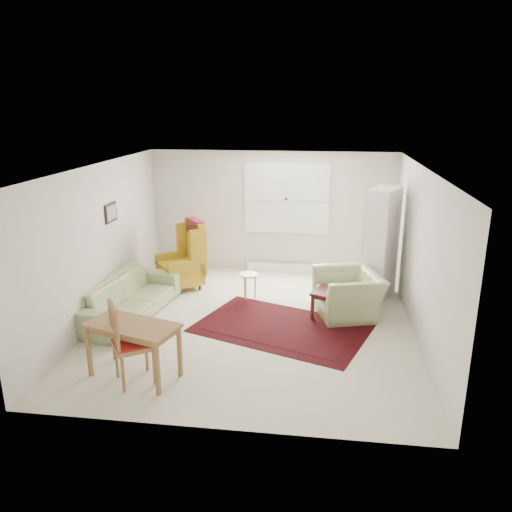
# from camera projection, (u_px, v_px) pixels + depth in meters

# --- Properties ---
(room) EXTENTS (5.04, 5.54, 2.51)m
(room) POSITION_uv_depth(u_px,v_px,m) (256.00, 245.00, 7.86)
(room) COLOR beige
(room) RESTS_ON ground
(rug) EXTENTS (3.02, 2.47, 0.03)m
(rug) POSITION_uv_depth(u_px,v_px,m) (282.00, 327.00, 7.88)
(rug) COLOR black
(rug) RESTS_ON ground
(sofa) EXTENTS (1.19, 2.34, 0.90)m
(sofa) POSITION_uv_depth(u_px,v_px,m) (128.00, 290.00, 8.23)
(sofa) COLOR #93A26C
(sofa) RESTS_ON ground
(armchair) EXTENTS (1.25, 1.35, 0.87)m
(armchair) POSITION_uv_depth(u_px,v_px,m) (348.00, 289.00, 8.29)
(armchair) COLOR #93A26C
(armchair) RESTS_ON ground
(wingback_chair) EXTENTS (1.10, 1.09, 1.31)m
(wingback_chair) POSITION_uv_depth(u_px,v_px,m) (179.00, 255.00, 9.41)
(wingback_chair) COLOR #B78F1C
(wingback_chair) RESTS_ON ground
(coffee_table) EXTENTS (0.74, 0.74, 0.46)m
(coffee_table) POSITION_uv_depth(u_px,v_px,m) (331.00, 304.00, 8.22)
(coffee_table) COLOR #441915
(coffee_table) RESTS_ON ground
(stool) EXTENTS (0.42, 0.42, 0.47)m
(stool) POSITION_uv_depth(u_px,v_px,m) (248.00, 286.00, 9.04)
(stool) COLOR white
(stool) RESTS_ON ground
(cabinet) EXTENTS (0.72, 0.90, 2.00)m
(cabinet) POSITION_uv_depth(u_px,v_px,m) (381.00, 244.00, 8.89)
(cabinet) COLOR white
(cabinet) RESTS_ON ground
(desk) EXTENTS (1.28, 0.90, 0.73)m
(desk) POSITION_uv_depth(u_px,v_px,m) (134.00, 350.00, 6.38)
(desk) COLOR olive
(desk) RESTS_ON ground
(desk_chair) EXTENTS (0.66, 0.66, 1.09)m
(desk_chair) POSITION_uv_depth(u_px,v_px,m) (133.00, 342.00, 6.21)
(desk_chair) COLOR olive
(desk_chair) RESTS_ON ground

